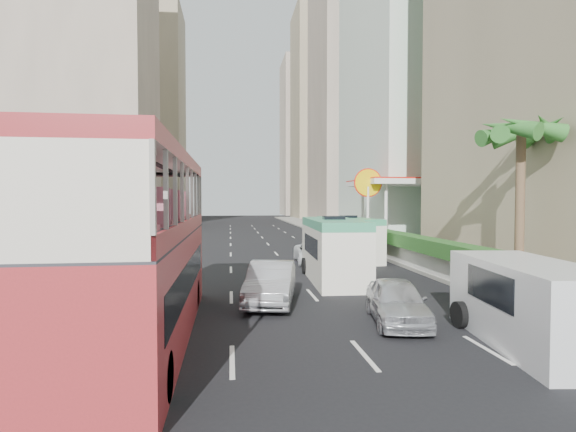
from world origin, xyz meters
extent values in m
plane|color=black|center=(0.00, 0.00, 0.00)|extent=(200.00, 200.00, 0.00)
cube|color=#AE2A2E|center=(-6.00, 0.00, 2.53)|extent=(2.50, 11.00, 5.06)
imported|color=silver|center=(-2.16, 3.83, 0.00)|extent=(2.42, 4.78, 1.50)
imported|color=silver|center=(1.46, 0.69, 0.00)|extent=(2.23, 4.17, 1.35)
imported|color=silver|center=(1.33, 14.04, 0.00)|extent=(2.26, 4.53, 1.23)
cube|color=silver|center=(1.18, 8.00, 1.45)|extent=(2.45, 6.61, 2.89)
cube|color=silver|center=(3.81, 15.10, 1.34)|extent=(2.97, 6.29, 2.68)
cube|color=silver|center=(4.11, -1.81, 1.09)|extent=(2.82, 5.67, 2.18)
cube|color=silver|center=(4.57, 20.63, 0.92)|extent=(2.23, 4.75, 1.84)
cube|color=#99968C|center=(9.00, 25.00, 0.09)|extent=(6.00, 120.00, 0.18)
cube|color=silver|center=(6.20, 14.00, 0.68)|extent=(0.30, 44.00, 1.00)
cube|color=#2D6626|center=(6.20, 14.00, 1.53)|extent=(1.10, 44.00, 0.70)
cylinder|color=brown|center=(7.80, 4.00, 3.38)|extent=(0.36, 0.36, 6.40)
cube|color=silver|center=(10.00, 23.00, 2.75)|extent=(6.50, 8.00, 5.50)
cube|color=#B3A18D|center=(18.00, 58.00, 25.00)|extent=(16.00, 16.00, 50.00)
cube|color=tan|center=(17.00, 82.00, 22.00)|extent=(14.00, 14.00, 44.00)
cube|color=#B3A18D|center=(17.00, 104.00, 20.00)|extent=(14.00, 14.00, 40.00)
cube|color=#B3A18D|center=(-24.00, 55.00, 26.00)|extent=(18.00, 18.00, 52.00)
cube|color=tan|center=(-22.00, 90.00, 23.00)|extent=(16.00, 16.00, 46.00)
camera|label=1|loc=(-3.63, -12.49, 3.78)|focal=28.00mm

